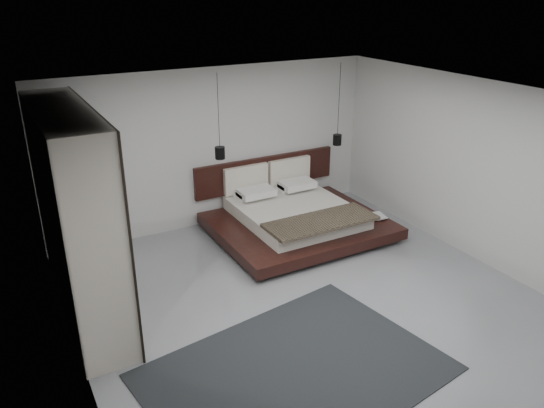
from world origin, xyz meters
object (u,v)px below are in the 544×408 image
pendant_right (337,139)px  wardrobe (76,217)px  lattice_screen (42,192)px  rug (296,372)px  pendant_left (220,152)px  bed (295,216)px

pendant_right → wardrobe: bearing=-165.5°
lattice_screen → rug: 4.44m
pendant_right → lattice_screen: bearing=179.0°
pendant_right → wardrobe: size_ratio=0.53×
lattice_screen → pendant_left: bearing=-1.8°
lattice_screen → pendant_left: pendant_left is taller
lattice_screen → rug: size_ratio=0.80×
rug → bed: bearing=59.1°
bed → pendant_left: bearing=158.7°
lattice_screen → bed: lattice_screen is taller
lattice_screen → pendant_right: (5.11, -0.09, 0.12)m
bed → pendant_right: (1.18, 0.46, 1.12)m
bed → rug: bed is taller
wardrobe → rug: (1.78, -2.38, -1.37)m
wardrobe → rug: 3.27m
lattice_screen → pendant_right: 5.11m
pendant_left → wardrobe: 2.81m
pendant_left → pendant_right: same height
lattice_screen → rug: lattice_screen is taller
lattice_screen → bed: size_ratio=0.91×
rug → pendant_right: bearing=49.8°
lattice_screen → pendant_left: size_ratio=1.86×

